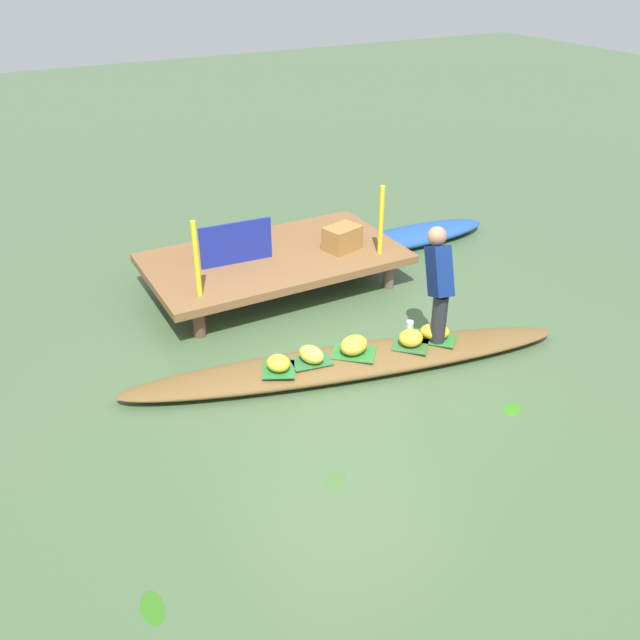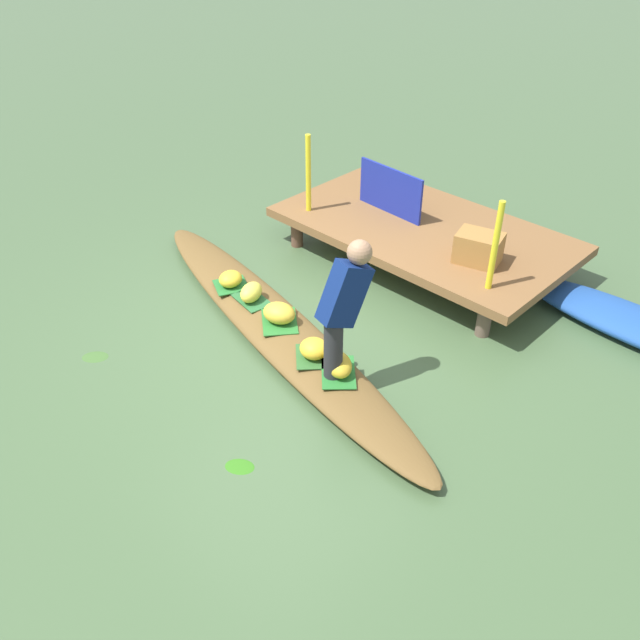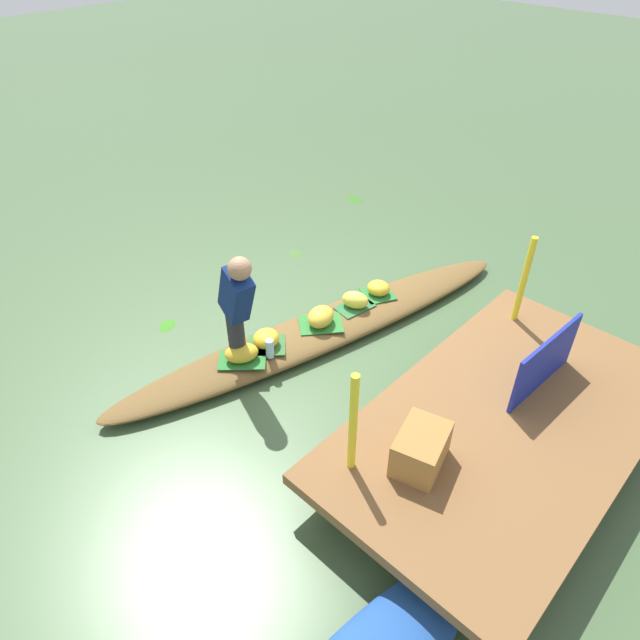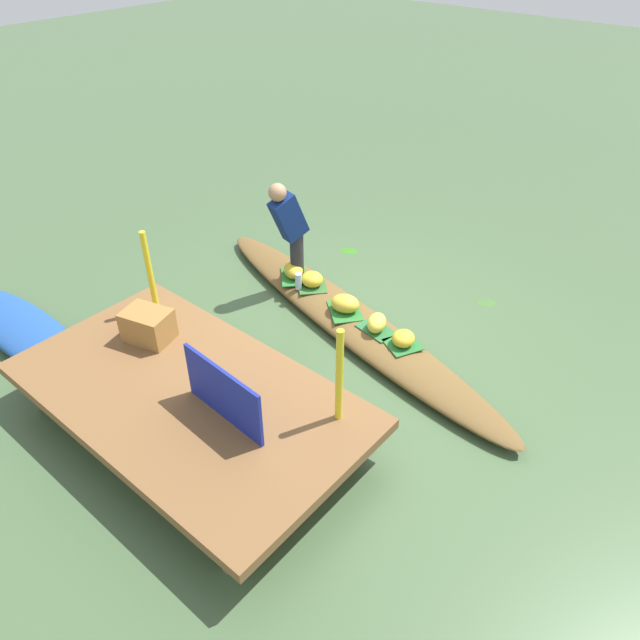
{
  "view_description": "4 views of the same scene",
  "coord_description": "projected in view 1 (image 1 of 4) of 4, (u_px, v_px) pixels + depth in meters",
  "views": [
    {
      "loc": [
        -3.09,
        -5.07,
        4.02
      ],
      "look_at": [
        0.02,
        0.67,
        0.26
      ],
      "focal_mm": 38.12,
      "sensor_mm": 36.0,
      "label": 1
    },
    {
      "loc": [
        3.92,
        -3.43,
        3.83
      ],
      "look_at": [
        0.44,
        0.15,
        0.32
      ],
      "focal_mm": 37.48,
      "sensor_mm": 36.0,
      "label": 2
    },
    {
      "loc": [
        3.39,
        3.15,
        3.8
      ],
      "look_at": [
        0.25,
        0.18,
        0.45
      ],
      "focal_mm": 31.95,
      "sensor_mm": 36.0,
      "label": 3
    },
    {
      "loc": [
        -3.21,
        4.3,
        3.99
      ],
      "look_at": [
        0.07,
        0.41,
        0.28
      ],
      "focal_mm": 33.68,
      "sensor_mm": 36.0,
      "label": 4
    }
  ],
  "objects": [
    {
      "name": "drifting_plant_2",
      "position": [
        152.0,
        608.0,
        4.63
      ],
      "size": [
        0.17,
        0.31,
        0.01
      ],
      "primitive_type": "ellipsoid",
      "rotation": [
        0.0,
        0.0,
        1.53
      ],
      "color": "#2F6C1A",
      "rests_on": "ground"
    },
    {
      "name": "railing_post_west",
      "position": [
        196.0,
        259.0,
        7.42
      ],
      "size": [
        0.06,
        0.06,
        0.89
      ],
      "primitive_type": "cylinder",
      "color": "yellow",
      "rests_on": "dock_platform"
    },
    {
      "name": "leaf_mat_0",
      "position": [
        353.0,
        353.0,
        7.08
      ],
      "size": [
        0.55,
        0.53,
        0.01
      ],
      "primitive_type": "cube",
      "rotation": [
        0.0,
        0.0,
        2.46
      ],
      "color": "#29722D",
      "rests_on": "vendor_boat"
    },
    {
      "name": "vendor_person",
      "position": [
        439.0,
        280.0,
        7.01
      ],
      "size": [
        0.28,
        0.48,
        1.22
      ],
      "color": "#28282D",
      "rests_on": "vendor_boat"
    },
    {
      "name": "moored_boat",
      "position": [
        411.0,
        236.0,
        9.97
      ],
      "size": [
        2.48,
        0.68,
        0.21
      ],
      "primitive_type": "ellipsoid",
      "rotation": [
        0.0,
        0.0,
        -0.02
      ],
      "color": "#224E9D",
      "rests_on": "ground"
    },
    {
      "name": "banana_bunch_3",
      "position": [
        278.0,
        363.0,
        6.76
      ],
      "size": [
        0.27,
        0.29,
        0.16
      ],
      "primitive_type": "ellipsoid",
      "rotation": [
        0.0,
        0.0,
        0.2
      ],
      "color": "gold",
      "rests_on": "vendor_boat"
    },
    {
      "name": "banana_bunch_4",
      "position": [
        435.0,
        332.0,
        7.28
      ],
      "size": [
        0.39,
        0.36,
        0.17
      ],
      "primitive_type": "ellipsoid",
      "rotation": [
        0.0,
        0.0,
        2.56
      ],
      "color": "gold",
      "rests_on": "vendor_boat"
    },
    {
      "name": "banana_bunch_2",
      "position": [
        411.0,
        338.0,
        7.16
      ],
      "size": [
        0.28,
        0.26,
        0.17
      ],
      "primitive_type": "ellipsoid",
      "rotation": [
        0.0,
        0.0,
        0.08
      ],
      "color": "yellow",
      "rests_on": "vendor_boat"
    },
    {
      "name": "banana_bunch_0",
      "position": [
        354.0,
        345.0,
        7.03
      ],
      "size": [
        0.38,
        0.33,
        0.19
      ],
      "primitive_type": "ellipsoid",
      "rotation": [
        0.0,
        0.0,
        3.45
      ],
      "color": "gold",
      "rests_on": "vendor_boat"
    },
    {
      "name": "produce_crate",
      "position": [
        342.0,
        238.0,
        8.67
      ],
      "size": [
        0.51,
        0.43,
        0.31
      ],
      "primitive_type": "cube",
      "rotation": [
        0.0,
        0.0,
        0.27
      ],
      "color": "#9E6E36",
      "rests_on": "dock_platform"
    },
    {
      "name": "vendor_boat",
      "position": [
        349.0,
        362.0,
        7.1
      ],
      "size": [
        4.77,
        1.7,
        0.18
      ],
      "primitive_type": "ellipsoid",
      "rotation": [
        0.0,
        0.0,
        -0.23
      ],
      "color": "brown",
      "rests_on": "ground"
    },
    {
      "name": "banana_bunch_1",
      "position": [
        311.0,
        354.0,
        6.88
      ],
      "size": [
        0.29,
        0.34,
        0.18
      ],
      "primitive_type": "ellipsoid",
      "rotation": [
        0.0,
        0.0,
        1.96
      ],
      "color": "yellow",
      "rests_on": "vendor_boat"
    },
    {
      "name": "leaf_mat_3",
      "position": [
        279.0,
        370.0,
        6.8
      ],
      "size": [
        0.43,
        0.43,
        0.01
      ],
      "primitive_type": "cube",
      "rotation": [
        0.0,
        0.0,
        2.69
      ],
      "color": "#267030",
      "rests_on": "vendor_boat"
    },
    {
      "name": "leaf_mat_2",
      "position": [
        410.0,
        345.0,
        7.21
      ],
      "size": [
        0.48,
        0.48,
        0.01
      ],
      "primitive_type": "cube",
      "rotation": [
        0.0,
        0.0,
        2.39
      ],
      "color": "#30622D",
      "rests_on": "vendor_boat"
    },
    {
      "name": "drifting_plant_1",
      "position": [
        512.0,
        409.0,
        6.55
      ],
      "size": [
        0.28,
        0.26,
        0.01
      ],
      "primitive_type": "ellipsoid",
      "rotation": [
        0.0,
        0.0,
        0.56
      ],
      "color": "#33781C",
      "rests_on": "ground"
    },
    {
      "name": "leaf_mat_4",
      "position": [
        434.0,
        338.0,
        7.32
      ],
      "size": [
        0.52,
        0.52,
        0.01
      ],
      "primitive_type": "cube",
      "rotation": [
        0.0,
        0.0,
        2.36
      ],
      "color": "#28732E",
      "rests_on": "vendor_boat"
    },
    {
      "name": "canal_water",
      "position": [
        349.0,
        369.0,
        7.14
      ],
      "size": [
        40.0,
        40.0,
        0.0
      ],
      "primitive_type": "plane",
      "color": "#45603C",
      "rests_on": "ground"
    },
    {
      "name": "drifting_plant_0",
      "position": [
        336.0,
        482.0,
        5.68
      ],
      "size": [
        0.29,
        0.29,
        0.01
      ],
      "primitive_type": "ellipsoid",
      "rotation": [
        0.0,
        0.0,
        0.76
      ],
      "color": "#3F672E",
      "rests_on": "ground"
    },
    {
      "name": "railing_post_east",
      "position": [
        381.0,
        221.0,
        8.41
      ],
      "size": [
        0.06,
        0.06,
        0.89
      ],
      "primitive_type": "cylinder",
      "color": "yellow",
      "rests_on": "dock_platform"
    },
    {
      "name": "market_banner",
      "position": [
        236.0,
        243.0,
        8.25
      ],
      "size": [
        0.91,
        0.09,
        0.53
      ],
      "primitive_type": "cube",
      "rotation": [
        0.0,
        0.0,
        -0.06
      ],
      "color": "navy",
      "rests_on": "dock_platform"
    },
    {
      "name": "water_bottle",
      "position": [
        410.0,
        329.0,
        7.3
      ],
      "size": [
        0.08,
        0.08,
        0.2
      ],
      "primitive_type": "cylinder",
      "color": "#ADCBEB",
      "rests_on": "vendor_boat"
    },
    {
      "name": "leaf_mat_1",
      "position": [
        311.0,
        362.0,
        6.93
      ],
      "size": [
        0.44,
        0.31,
        0.01
      ],
      "primitive_type": "cube",
      "rotation": [
        0.0,
        0.0,
        2.97
      ],
      "color": "#2B6635",
      "rests_on": "vendor_boat"
    },
    {
      "name": "dock_platform",
      "position": [
        274.0,
        259.0,
        8.62
      ],
      "size": [
        3.2,
        1.8,
        0.44
      ],
      "color": "brown",
      "rests_on": "ground"
    }
  ]
}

